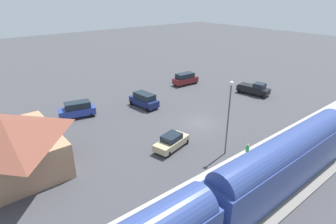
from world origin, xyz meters
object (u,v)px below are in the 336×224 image
at_px(suv_blue, 77,109).
at_px(light_pole_near_platform, 229,110).
at_px(sedan_tan, 172,142).
at_px(station_building, 7,145).
at_px(suv_navy, 144,100).
at_px(suv_maroon, 185,79).
at_px(passenger_train, 210,209).
at_px(pedestrian_on_platform, 247,150).
at_px(pickup_black, 254,89).

relative_size(suv_blue, light_pole_near_platform, 0.63).
distance_m(sedan_tan, light_pole_near_platform, 7.30).
bearing_deg(station_building, suv_navy, -74.31).
height_order(suv_maroon, suv_blue, same).
relative_size(passenger_train, station_building, 3.42).
bearing_deg(light_pole_near_platform, passenger_train, 124.47).
height_order(station_building, sedan_tan, station_building).
distance_m(passenger_train, sedan_tan, 12.98).
bearing_deg(suv_blue, pedestrian_on_platform, -157.20).
xyz_separation_m(passenger_train, suv_navy, (23.47, -10.75, -1.71)).
height_order(passenger_train, pedestrian_on_platform, passenger_train).
relative_size(suv_blue, suv_navy, 1.03).
distance_m(passenger_train, light_pole_near_platform, 12.23).
bearing_deg(passenger_train, light_pole_near_platform, -55.53).
xyz_separation_m(passenger_train, light_pole_near_platform, (6.80, -9.90, 2.29)).
bearing_deg(sedan_tan, pickup_black, -77.60).
relative_size(station_building, suv_blue, 2.08).
xyz_separation_m(suv_maroon, suv_blue, (-1.50, 21.86, 0.00)).
bearing_deg(pedestrian_on_platform, suv_blue, 22.80).
bearing_deg(passenger_train, pickup_black, -60.37).
relative_size(pedestrian_on_platform, light_pole_near_platform, 0.21).
bearing_deg(light_pole_near_platform, station_building, 59.01).
height_order(station_building, light_pole_near_platform, light_pole_near_platform).
distance_m(pedestrian_on_platform, pickup_black, 21.61).
distance_m(station_building, suv_maroon, 33.45).
distance_m(suv_maroon, suv_navy, 13.17).
height_order(sedan_tan, light_pole_near_platform, light_pole_near_platform).
bearing_deg(suv_navy, pedestrian_on_platform, 179.26).
height_order(pedestrian_on_platform, suv_blue, suv_blue).
bearing_deg(suv_maroon, pickup_black, -154.84).
bearing_deg(station_building, pickup_black, -92.65).
height_order(station_building, suv_maroon, station_building).
distance_m(suv_maroon, light_pole_near_platform, 25.16).
bearing_deg(pedestrian_on_platform, passenger_train, 113.05).
bearing_deg(station_building, sedan_tan, -114.31).
xyz_separation_m(suv_blue, light_pole_near_platform, (-19.49, -8.57, 4.00)).
bearing_deg(pickup_black, sedan_tan, 102.40).
relative_size(suv_maroon, light_pole_near_platform, 0.61).
xyz_separation_m(station_building, sedan_tan, (-6.69, -14.81, -1.98)).
bearing_deg(sedan_tan, suv_maroon, -46.12).
distance_m(sedan_tan, suv_blue, 15.71).
bearing_deg(suv_navy, suv_maroon, -70.87).
height_order(sedan_tan, suv_blue, suv_blue).
relative_size(station_building, light_pole_near_platform, 1.32).
height_order(pedestrian_on_platform, sedan_tan, pedestrian_on_platform).
xyz_separation_m(pedestrian_on_platform, light_pole_near_platform, (2.33, 0.60, 3.86)).
height_order(station_building, suv_blue, station_building).
xyz_separation_m(suv_navy, light_pole_near_platform, (-16.68, 0.85, 4.00)).
height_order(suv_maroon, sedan_tan, suv_maroon).
height_order(sedan_tan, suv_navy, suv_navy).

